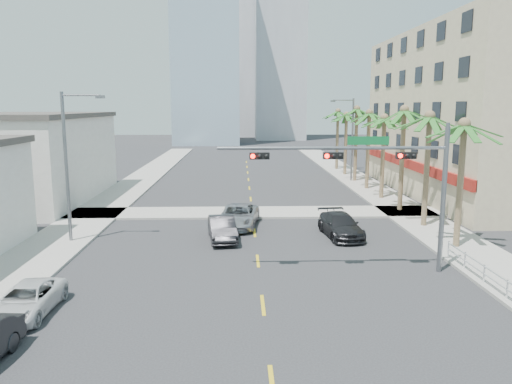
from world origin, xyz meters
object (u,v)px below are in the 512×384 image
car_lane_right (340,225)px  car_lane_left (222,229)px  car_parked_far (26,300)px  car_lane_center (238,216)px  traffic_signal_mast (379,172)px

car_lane_right → car_lane_left: bearing=178.9°
car_parked_far → car_lane_center: size_ratio=0.80×
car_lane_right → car_lane_center: bearing=150.9°
car_parked_far → car_lane_center: (8.32, 14.39, 0.15)m
car_parked_far → car_lane_left: size_ratio=0.98×
car_parked_far → car_lane_right: size_ratio=0.86×
car_parked_far → car_lane_left: 13.21m
car_lane_left → car_lane_right: (7.47, 0.61, -0.00)m
traffic_signal_mast → car_lane_right: (-0.36, 6.98, -4.34)m
car_lane_right → car_parked_far: bearing=-147.8°
car_lane_center → car_lane_left: bearing=-97.9°
car_parked_far → car_lane_right: 18.81m
car_lane_left → traffic_signal_mast: bearing=-46.5°
traffic_signal_mast → car_lane_center: 12.70m
car_lane_center → car_parked_far: bearing=-112.1°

